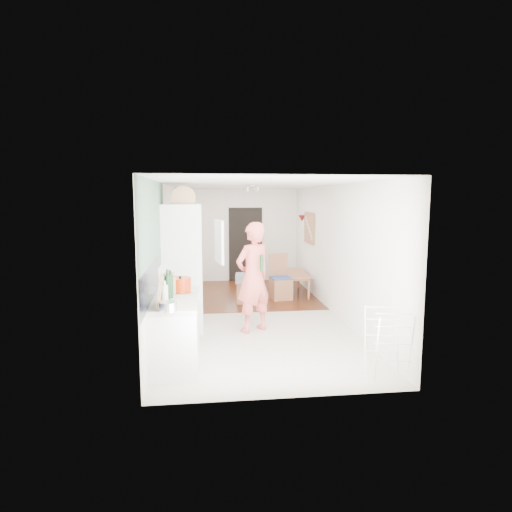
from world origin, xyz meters
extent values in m
cube|color=beige|center=(0.00, 0.00, 0.00)|extent=(3.20, 7.00, 0.01)
cube|color=#582414|center=(0.00, 1.85, 0.01)|extent=(3.20, 3.30, 0.01)
cube|color=slate|center=(-1.59, -2.00, 1.85)|extent=(0.02, 3.00, 1.30)
cube|color=black|center=(-1.59, -2.55, 1.15)|extent=(0.02, 1.90, 0.50)
cube|color=black|center=(0.20, 3.48, 1.00)|extent=(0.90, 0.04, 2.00)
cube|color=white|center=(-1.30, -2.55, 0.43)|extent=(0.60, 0.90, 0.86)
cube|color=white|center=(-1.30, -2.55, 0.89)|extent=(0.62, 0.92, 0.06)
cube|color=white|center=(-1.30, -1.80, 0.44)|extent=(0.60, 0.60, 0.88)
cube|color=silver|center=(-1.30, -1.80, 0.90)|extent=(0.60, 0.60, 0.04)
cube|color=white|center=(-1.27, -0.78, 1.07)|extent=(0.66, 0.66, 2.15)
cube|color=white|center=(-0.66, -1.08, 1.55)|extent=(0.14, 0.56, 0.70)
cube|color=white|center=(-0.96, -0.78, 1.55)|extent=(0.02, 0.52, 0.66)
cube|color=tan|center=(1.58, 1.90, 1.55)|extent=(0.03, 0.90, 0.70)
cube|color=#AD6A42|center=(1.57, 1.90, 1.55)|extent=(0.00, 0.94, 0.74)
cone|color=maroon|center=(1.54, 2.55, 1.75)|extent=(0.18, 0.18, 0.16)
imported|color=#E96158|center=(-0.09, -0.99, 1.10)|extent=(0.96, 0.87, 2.20)
imported|color=#AD6A42|center=(1.12, 1.76, 0.21)|extent=(0.73, 1.24, 0.43)
cube|color=gray|center=(-0.04, 0.92, 0.56)|extent=(0.46, 0.46, 0.19)
cylinder|color=red|center=(-1.25, -1.83, 1.01)|extent=(0.39, 0.39, 0.19)
cylinder|color=silver|center=(-1.33, -2.98, 0.98)|extent=(0.28, 0.28, 0.11)
cylinder|color=#153C1E|center=(0.03, -1.17, 1.20)|extent=(0.06, 0.06, 0.27)
cylinder|color=#153C1E|center=(-1.39, -2.35, 1.08)|extent=(0.09, 0.09, 0.32)
cylinder|color=#153C1E|center=(-1.35, -2.30, 1.07)|extent=(0.07, 0.07, 0.30)
cylinder|color=silver|center=(-1.41, -2.53, 1.03)|extent=(0.11, 0.11, 0.22)
cylinder|color=tan|center=(-1.34, -2.02, 1.04)|extent=(0.07, 0.07, 0.24)
cylinder|color=tan|center=(-1.43, -2.02, 1.04)|extent=(0.07, 0.07, 0.23)
camera|label=1|loc=(-0.88, -8.01, 2.25)|focal=30.00mm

